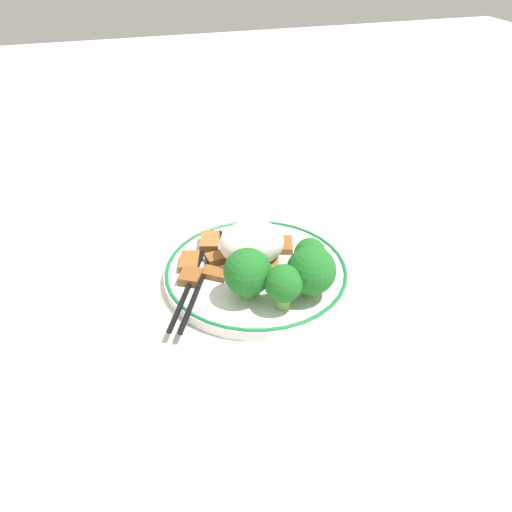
{
  "coord_description": "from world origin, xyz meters",
  "views": [
    {
      "loc": [
        -0.15,
        -0.5,
        0.4
      ],
      "look_at": [
        0.0,
        0.0,
        0.03
      ],
      "focal_mm": 35.0,
      "sensor_mm": 36.0,
      "label": 1
    }
  ],
  "objects_px": {
    "plate": "(256,272)",
    "broccoli_back_right": "(311,271)",
    "chopsticks": "(198,275)",
    "broccoli_back_left": "(248,273)",
    "broccoli_back_center": "(283,284)",
    "broccoli_mid_left": "(310,254)"
  },
  "relations": [
    {
      "from": "plate",
      "to": "broccoli_back_right",
      "type": "xyz_separation_m",
      "value": [
        0.05,
        -0.07,
        0.04
      ]
    },
    {
      "from": "plate",
      "to": "chopsticks",
      "type": "relative_size",
      "value": 1.22
    },
    {
      "from": "broccoli_back_left",
      "to": "plate",
      "type": "bearing_deg",
      "value": 63.42
    },
    {
      "from": "broccoli_back_center",
      "to": "chopsticks",
      "type": "relative_size",
      "value": 0.29
    },
    {
      "from": "broccoli_back_center",
      "to": "chopsticks",
      "type": "xyz_separation_m",
      "value": [
        -0.08,
        0.08,
        -0.03
      ]
    },
    {
      "from": "broccoli_back_right",
      "to": "broccoli_back_center",
      "type": "bearing_deg",
      "value": -164.0
    },
    {
      "from": "broccoli_back_right",
      "to": "broccoli_mid_left",
      "type": "xyz_separation_m",
      "value": [
        0.02,
        0.04,
        -0.01
      ]
    },
    {
      "from": "chopsticks",
      "to": "broccoli_back_center",
      "type": "bearing_deg",
      "value": -44.14
    },
    {
      "from": "broccoli_back_left",
      "to": "broccoli_mid_left",
      "type": "bearing_deg",
      "value": 14.98
    },
    {
      "from": "broccoli_back_left",
      "to": "broccoli_mid_left",
      "type": "distance_m",
      "value": 0.09
    },
    {
      "from": "plate",
      "to": "broccoli_back_right",
      "type": "relative_size",
      "value": 3.63
    },
    {
      "from": "broccoli_back_left",
      "to": "broccoli_back_right",
      "type": "height_order",
      "value": "broccoli_back_right"
    },
    {
      "from": "broccoli_back_left",
      "to": "broccoli_back_right",
      "type": "xyz_separation_m",
      "value": [
        0.07,
        -0.02,
        0.0
      ]
    },
    {
      "from": "chopsticks",
      "to": "plate",
      "type": "bearing_deg",
      "value": -2.26
    },
    {
      "from": "plate",
      "to": "broccoli_mid_left",
      "type": "bearing_deg",
      "value": -22.94
    },
    {
      "from": "broccoli_back_left",
      "to": "broccoli_mid_left",
      "type": "relative_size",
      "value": 1.32
    },
    {
      "from": "plate",
      "to": "broccoli_mid_left",
      "type": "distance_m",
      "value": 0.08
    },
    {
      "from": "broccoli_back_right",
      "to": "broccoli_mid_left",
      "type": "height_order",
      "value": "broccoli_back_right"
    },
    {
      "from": "broccoli_mid_left",
      "to": "chopsticks",
      "type": "distance_m",
      "value": 0.14
    },
    {
      "from": "plate",
      "to": "broccoli_back_left",
      "type": "distance_m",
      "value": 0.07
    },
    {
      "from": "broccoli_back_left",
      "to": "broccoli_back_center",
      "type": "height_order",
      "value": "broccoli_back_left"
    },
    {
      "from": "broccoli_back_right",
      "to": "broccoli_mid_left",
      "type": "distance_m",
      "value": 0.05
    }
  ]
}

